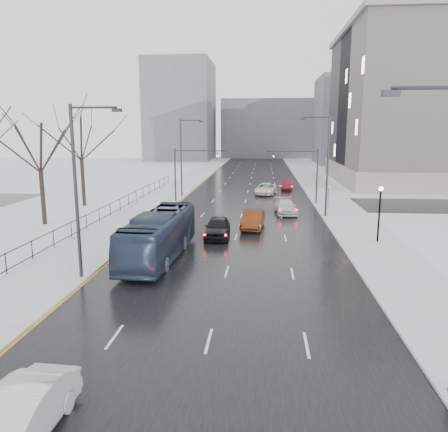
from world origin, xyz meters
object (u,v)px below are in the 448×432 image
(tree_park_d, at_px, (45,225))
(mast_signal_left, at_px, (184,168))
(streetlight_l_far, at_px, (183,154))
(lamppost_r_mid, at_px, (380,206))
(sedan_right_distant, at_px, (287,185))
(sedan_right_near, at_px, (253,219))
(mast_signal_right, at_px, (308,169))
(streetlight_r_mid, at_px, (325,161))
(sedan_left_near, at_px, (18,417))
(no_uturn_sign, at_px, (329,189))
(sedan_right_cross, at_px, (266,189))
(sedan_center_near, at_px, (217,227))
(sedan_right_far, at_px, (285,207))
(tree_park_e, at_px, (85,207))
(streetlight_l_near, at_px, (79,184))
(bus, at_px, (159,235))

(tree_park_d, xyz_separation_m, mast_signal_left, (10.47, 14.00, 4.11))
(streetlight_l_far, bearing_deg, lamppost_r_mid, -48.94)
(tree_park_d, xyz_separation_m, sedan_right_distant, (23.42, 26.35, 0.72))
(sedan_right_near, bearing_deg, mast_signal_right, 71.10)
(streetlight_r_mid, relative_size, sedan_left_near, 2.18)
(no_uturn_sign, height_order, sedan_right_cross, no_uturn_sign)
(sedan_center_near, height_order, sedan_right_far, sedan_center_near)
(tree_park_e, height_order, sedan_right_near, tree_park_e)
(streetlight_l_near, relative_size, no_uturn_sign, 3.70)
(streetlight_l_near, bearing_deg, sedan_right_distant, 71.14)
(sedan_right_far, bearing_deg, sedan_right_near, -119.25)
(tree_park_d, distance_m, bus, 16.13)
(mast_signal_left, bearing_deg, sedan_left_near, -86.09)
(no_uturn_sign, bearing_deg, sedan_right_cross, 120.46)
(lamppost_r_mid, xyz_separation_m, sedan_left_near, (-15.50, -23.38, -2.15))
(streetlight_l_far, xyz_separation_m, mast_signal_right, (15.49, -4.00, -1.51))
(sedan_right_near, bearing_deg, tree_park_e, 158.30)
(sedan_left_near, xyz_separation_m, sedan_right_far, (9.00, 34.95, -0.03))
(no_uturn_sign, relative_size, sedan_center_near, 0.55)
(bus, relative_size, sedan_right_far, 2.28)
(sedan_right_cross, bearing_deg, sedan_center_near, -91.53)
(sedan_left_near, height_order, sedan_right_distant, sedan_left_near)
(sedan_left_near, relative_size, sedan_center_near, 0.94)
(streetlight_l_far, distance_m, sedan_right_far, 17.11)
(streetlight_l_far, bearing_deg, sedan_center_near, -72.60)
(sedan_left_near, xyz_separation_m, bus, (-0.30, 17.97, 0.83))
(streetlight_r_mid, xyz_separation_m, sedan_left_near, (-12.67, -33.38, -4.82))
(bus, xyz_separation_m, sedan_right_distant, (10.42, 35.77, -0.90))
(sedan_left_near, bearing_deg, sedan_center_near, 84.87)
(tree_park_e, distance_m, no_uturn_sign, 27.50)
(mast_signal_right, height_order, no_uturn_sign, mast_signal_right)
(streetlight_l_near, bearing_deg, sedan_right_cross, 73.24)
(tree_park_e, height_order, streetlight_r_mid, streetlight_r_mid)
(streetlight_l_far, xyz_separation_m, lamppost_r_mid, (19.17, -22.00, -2.67))
(streetlight_l_far, relative_size, sedan_right_distant, 2.42)
(tree_park_d, xyz_separation_m, bus, (13.00, -9.41, 1.62))
(no_uturn_sign, distance_m, sedan_right_near, 12.62)
(tree_park_e, bearing_deg, sedan_right_distant, 34.48)
(sedan_right_near, bearing_deg, sedan_center_near, -123.25)
(streetlight_r_mid, bearing_deg, streetlight_l_near, -129.24)
(mast_signal_left, bearing_deg, sedan_right_near, -57.89)
(mast_signal_left, relative_size, sedan_left_near, 1.42)
(bus, bearing_deg, streetlight_l_near, -124.08)
(sedan_right_near, distance_m, sedan_right_cross, 21.17)
(streetlight_l_near, relative_size, sedan_right_near, 2.02)
(streetlight_l_near, xyz_separation_m, no_uturn_sign, (17.37, 24.00, -3.32))
(mast_signal_right, distance_m, no_uturn_sign, 4.77)
(tree_park_d, distance_m, tree_park_e, 10.01)
(lamppost_r_mid, bearing_deg, no_uturn_sign, 97.33)
(tree_park_e, bearing_deg, no_uturn_sign, 0.00)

